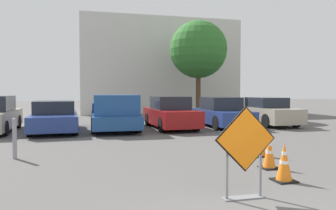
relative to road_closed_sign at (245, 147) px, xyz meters
The scene contains 13 objects.
ground_plane 8.02m from the road_closed_sign, 92.96° to the left, with size 96.00×96.00×0.00m, color #565451.
road_closed_sign is the anchor object (origin of this frame).
traffic_cone_nearest 1.57m from the road_closed_sign, 31.53° to the left, with size 0.42×0.42×0.76m.
traffic_cone_second 2.46m from the road_closed_sign, 48.99° to the left, with size 0.39×0.39×0.77m.
traffic_cone_third 3.81m from the road_closed_sign, 56.15° to the left, with size 0.45×0.45×0.81m.
parked_car_third 10.96m from the road_closed_sign, 110.47° to the left, with size 2.10×4.63×1.36m.
pickup_truck 10.35m from the road_closed_sign, 96.67° to the left, with size 2.23×5.59×1.62m.
parked_car_fourth 10.34m from the road_closed_sign, 81.94° to the left, with size 1.90×4.38×1.52m.
parked_car_fifth 11.05m from the road_closed_sign, 68.28° to the left, with size 1.82×4.22×1.47m.
parked_car_sixth 12.38m from the road_closed_sign, 57.05° to the left, with size 1.83×4.22×1.44m.
bollard_nearest 6.23m from the road_closed_sign, 134.37° to the left, with size 0.12×0.12×1.09m.
building_facade_backdrop 22.32m from the road_closed_sign, 81.01° to the left, with size 12.56×5.00×7.47m.
street_tree_behind_lot 17.02m from the road_closed_sign, 72.92° to the left, with size 3.84×3.84×6.47m.
Camera 1 is at (-2.17, -2.84, 1.80)m, focal length 35.00 mm.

